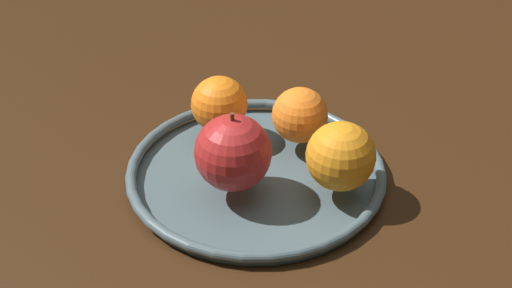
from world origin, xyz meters
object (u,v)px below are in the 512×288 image
orange_front_right (219,104)px  fruit_bowl (256,172)px  apple (233,153)px  orange_center (300,115)px  orange_back_left (341,156)px

orange_front_right → fruit_bowl: bearing=-156.3°
fruit_bowl → apple: size_ratio=3.22×
fruit_bowl → orange_front_right: (7.99, 3.51, 4.24)cm
orange_front_right → orange_center: bearing=-109.1°
orange_back_left → orange_center: 9.52cm
fruit_bowl → orange_front_right: bearing=23.7°
fruit_bowl → apple: bearing=136.9°
apple → orange_center: 11.44cm
apple → orange_front_right: size_ratio=1.35×
fruit_bowl → apple: (-2.94, 2.75, 5.03)cm
fruit_bowl → apple: apple is taller
fruit_bowl → orange_center: 8.48cm
orange_back_left → orange_center: bearing=18.1°
orange_back_left → orange_center: size_ratio=1.15×
orange_front_right → orange_center: size_ratio=1.03×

